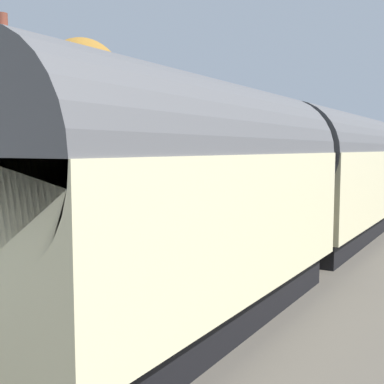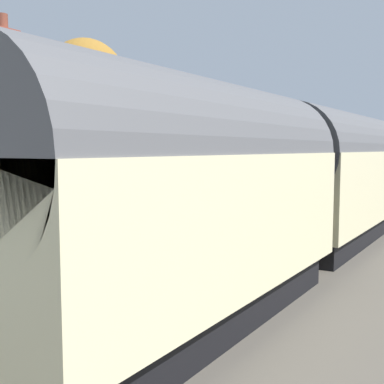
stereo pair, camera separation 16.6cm
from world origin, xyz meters
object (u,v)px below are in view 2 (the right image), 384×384
object	(u,v)px
planter_bench_left	(259,199)
lamp_post_platform	(250,143)
planter_bench_right	(291,191)
station_sign_board	(242,178)
planter_edge_near	(190,196)
bench_near_building	(251,191)
train	(291,182)
tree_behind_building	(87,89)
bench_mid_platform	(285,186)

from	to	relation	value
planter_bench_left	lamp_post_platform	xyz separation A→B (m)	(-1.62, -0.37, 2.03)
planter_bench_right	station_sign_board	size ratio (longest dim) A/B	0.57
planter_edge_near	planter_bench_left	bearing A→B (deg)	-64.48
bench_near_building	lamp_post_platform	size ratio (longest dim) A/B	0.42
planter_edge_near	station_sign_board	xyz separation A→B (m)	(-0.68, -2.54, 0.80)
train	tree_behind_building	world-z (taller)	tree_behind_building
train	planter_bench_right	size ratio (longest dim) A/B	20.13
tree_behind_building	planter_bench_left	bearing A→B (deg)	-102.65
planter_bench_left	bench_near_building	bearing A→B (deg)	36.45
planter_bench_left	station_sign_board	world-z (taller)	station_sign_board
station_sign_board	planter_edge_near	bearing A→B (deg)	75.01
planter_bench_left	planter_edge_near	world-z (taller)	planter_edge_near
train	planter_bench_left	world-z (taller)	train
lamp_post_platform	tree_behind_building	distance (m)	12.78
train	planter_edge_near	world-z (taller)	train
train	tree_behind_building	size ratio (longest dim) A/B	2.01
planter_bench_left	lamp_post_platform	size ratio (longest dim) A/B	0.21
train	station_sign_board	distance (m)	3.48
train	station_sign_board	bearing A→B (deg)	48.45
station_sign_board	tree_behind_building	xyz separation A→B (m)	(4.34, 11.54, 4.16)
lamp_post_platform	station_sign_board	xyz separation A→B (m)	(-0.17, 0.17, -1.18)
bench_mid_platform	planter_edge_near	world-z (taller)	bench_mid_platform
planter_bench_right	station_sign_board	world-z (taller)	station_sign_board
bench_near_building	station_sign_board	size ratio (longest dim) A/B	0.89
train	bench_mid_platform	distance (m)	9.37
station_sign_board	bench_mid_platform	bearing A→B (deg)	9.32
planter_bench_right	planter_edge_near	world-z (taller)	planter_edge_near
planter_bench_right	station_sign_board	xyz separation A→B (m)	(-5.59, -0.46, 0.88)
train	station_sign_board	size ratio (longest dim) A/B	11.42
bench_near_building	tree_behind_building	size ratio (longest dim) A/B	0.16
bench_mid_platform	station_sign_board	xyz separation A→B (m)	(-6.29, -1.03, 0.71)
bench_mid_platform	planter_bench_left	bearing A→B (deg)	-169.60
station_sign_board	tree_behind_building	world-z (taller)	tree_behind_building
lamp_post_platform	planter_edge_near	bearing A→B (deg)	79.37
train	bench_mid_platform	bearing A→B (deg)	22.93
train	bench_mid_platform	world-z (taller)	train
planter_bench_left	planter_edge_near	xyz separation A→B (m)	(-1.11, 2.33, 0.05)
bench_near_building	planter_bench_left	bearing A→B (deg)	-143.55
train	bench_mid_platform	xyz separation A→B (m)	(8.60, 3.64, -0.81)
bench_mid_platform	tree_behind_building	xyz separation A→B (m)	(-1.95, 10.51, 4.87)
train	planter_edge_near	size ratio (longest dim) A/B	23.93
bench_mid_platform	planter_bench_right	distance (m)	0.92
bench_mid_platform	planter_bench_right	size ratio (longest dim) A/B	1.58
planter_bench_right	planter_edge_near	xyz separation A→B (m)	(-4.91, 2.08, 0.09)
planter_bench_left	planter_bench_right	bearing A→B (deg)	3.82
lamp_post_platform	station_sign_board	distance (m)	1.20
bench_near_building	bench_mid_platform	world-z (taller)	same
planter_bench_right	bench_mid_platform	bearing A→B (deg)	39.36
bench_near_building	tree_behind_building	distance (m)	11.45
station_sign_board	bench_near_building	bearing A→B (deg)	21.21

